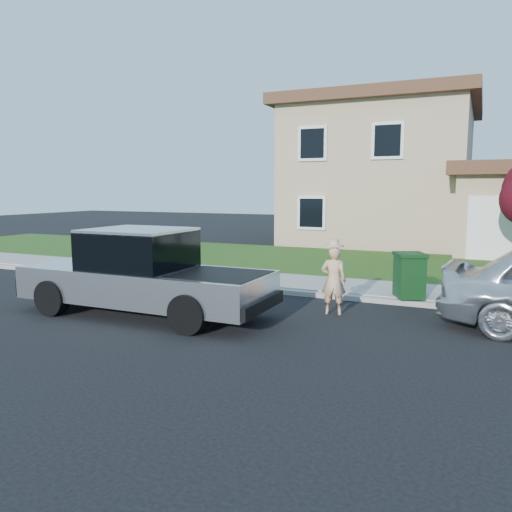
# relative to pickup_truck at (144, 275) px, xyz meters

# --- Properties ---
(ground) EXTENTS (80.00, 80.00, 0.00)m
(ground) POSITION_rel_pickup_truck_xyz_m (1.73, 0.24, -0.85)
(ground) COLOR black
(ground) RESTS_ON ground
(curb) EXTENTS (40.00, 0.20, 0.12)m
(curb) POSITION_rel_pickup_truck_xyz_m (2.73, 3.14, -0.79)
(curb) COLOR gray
(curb) RESTS_ON ground
(sidewalk) EXTENTS (40.00, 2.00, 0.15)m
(sidewalk) POSITION_rel_pickup_truck_xyz_m (2.73, 4.24, -0.77)
(sidewalk) COLOR gray
(sidewalk) RESTS_ON ground
(lawn) EXTENTS (40.00, 7.00, 0.10)m
(lawn) POSITION_rel_pickup_truck_xyz_m (2.73, 8.74, -0.80)
(lawn) COLOR #1E3E11
(lawn) RESTS_ON ground
(house) EXTENTS (14.00, 11.30, 6.85)m
(house) POSITION_rel_pickup_truck_xyz_m (3.05, 16.63, 2.32)
(house) COLOR tan
(house) RESTS_ON ground
(pickup_truck) EXTENTS (5.53, 2.13, 1.81)m
(pickup_truck) POSITION_rel_pickup_truck_xyz_m (0.00, 0.00, 0.00)
(pickup_truck) COLOR black
(pickup_truck) RESTS_ON ground
(woman) EXTENTS (0.58, 0.43, 1.60)m
(woman) POSITION_rel_pickup_truck_xyz_m (3.63, 1.67, -0.09)
(woman) COLOR #E1A67B
(woman) RESTS_ON ground
(trash_bin) EXTENTS (0.88, 0.93, 1.03)m
(trash_bin) POSITION_rel_pickup_truck_xyz_m (4.95, 3.34, -0.17)
(trash_bin) COLOR black
(trash_bin) RESTS_ON sidewalk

